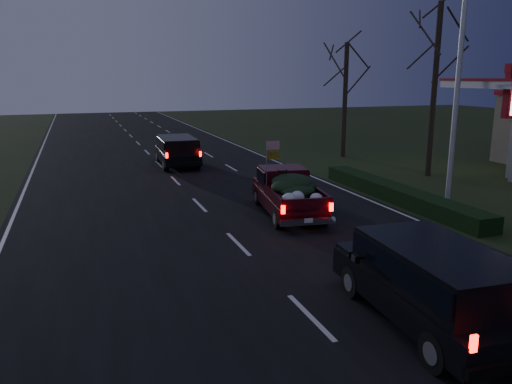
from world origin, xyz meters
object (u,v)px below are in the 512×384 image
object	(u,v)px
pickup_truck	(288,190)
rear_suv	(434,278)
light_pole	(460,63)
lead_suv	(177,148)

from	to	relation	value
pickup_truck	rear_suv	xyz separation A→B (m)	(-0.64, -8.83, 0.14)
light_pole	lead_suv	world-z (taller)	light_pole
pickup_truck	rear_suv	bearing A→B (deg)	-85.67
pickup_truck	lead_suv	size ratio (longest dim) A/B	1.02
lead_suv	rear_suv	world-z (taller)	rear_suv
light_pole	lead_suv	bearing A→B (deg)	125.33
light_pole	pickup_truck	xyz separation A→B (m)	(-6.72, 0.66, -4.57)
lead_suv	light_pole	bearing A→B (deg)	-52.46
light_pole	lead_suv	size ratio (longest dim) A/B	1.92
lead_suv	pickup_truck	bearing A→B (deg)	-78.56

